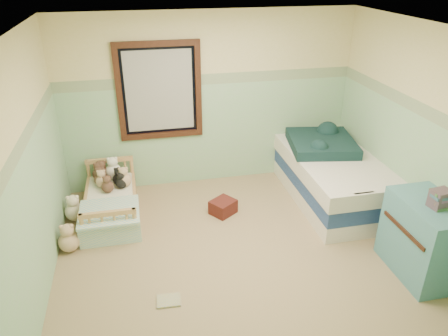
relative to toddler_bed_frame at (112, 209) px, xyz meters
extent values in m
cube|color=#8A7752|center=(1.48, -1.05, -0.10)|extent=(4.20, 3.60, 0.02)
cube|color=white|center=(1.48, -1.05, 2.42)|extent=(4.20, 3.60, 0.02)
cube|color=#CFC781|center=(1.48, 0.75, 1.16)|extent=(4.20, 0.04, 2.50)
cube|color=#CFC781|center=(1.48, -2.85, 1.16)|extent=(4.20, 0.04, 2.50)
cube|color=#CFC781|center=(-0.62, -1.05, 1.16)|extent=(0.04, 3.60, 2.50)
cube|color=#CFC781|center=(3.58, -1.05, 1.16)|extent=(0.04, 3.60, 2.50)
cube|color=#94B59A|center=(1.48, 0.74, 0.66)|extent=(4.20, 0.01, 1.50)
cube|color=#3A6741|center=(1.48, 0.74, 1.49)|extent=(4.20, 0.01, 0.15)
cube|color=black|center=(0.78, 0.71, 1.36)|extent=(1.16, 0.06, 1.36)
cube|color=#B7B7B0|center=(0.78, 0.72, 1.36)|extent=(0.92, 0.01, 1.12)
cube|color=#A87751|center=(0.00, 0.00, 0.00)|extent=(0.67, 1.33, 0.17)
cube|color=white|center=(0.00, 0.00, 0.15)|extent=(0.61, 1.27, 0.12)
cube|color=#70BADC|center=(0.00, -0.41, 0.22)|extent=(0.72, 0.67, 0.03)
sphere|color=brown|center=(-0.15, 0.50, 0.30)|extent=(0.18, 0.18, 0.18)
sphere|color=white|center=(0.05, 0.50, 0.32)|extent=(0.22, 0.22, 0.22)
sphere|color=#D4AC86|center=(-0.10, 0.28, 0.29)|extent=(0.17, 0.17, 0.17)
sphere|color=black|center=(0.13, 0.28, 0.30)|extent=(0.18, 0.18, 0.18)
sphere|color=#F7E9C4|center=(-0.47, -0.01, 0.04)|extent=(0.25, 0.25, 0.25)
sphere|color=#D4AC86|center=(-0.47, -0.68, 0.04)|extent=(0.24, 0.24, 0.24)
cube|color=white|center=(3.03, -0.19, 0.02)|extent=(1.04, 2.07, 0.22)
cube|color=navy|center=(3.03, -0.19, 0.24)|extent=(1.04, 2.07, 0.22)
cube|color=white|center=(3.03, -0.19, 0.46)|extent=(1.08, 2.11, 0.22)
cube|color=#122D31|center=(2.98, 0.11, 0.64)|extent=(1.03, 1.07, 0.14)
cube|color=teal|center=(3.30, -1.87, 0.35)|extent=(0.54, 0.87, 0.87)
cube|color=brown|center=(3.30, -1.94, 0.88)|extent=(0.21, 0.17, 0.19)
cube|color=maroon|center=(1.46, -0.27, 0.01)|extent=(0.41, 0.40, 0.19)
cube|color=gold|center=(0.58, -1.76, -0.07)|extent=(0.25, 0.20, 0.02)
sphere|color=brown|center=(-0.11, 0.52, 0.30)|extent=(0.19, 0.19, 0.19)
sphere|color=#D4AC86|center=(0.19, 0.24, 0.30)|extent=(0.19, 0.19, 0.19)
sphere|color=brown|center=(-0.12, 0.33, 0.30)|extent=(0.18, 0.18, 0.18)
sphere|color=brown|center=(-0.02, 0.12, 0.29)|extent=(0.16, 0.16, 0.16)
sphere|color=black|center=(0.16, 0.20, 0.29)|extent=(0.16, 0.16, 0.16)
camera|label=1|loc=(0.44, -4.99, 3.02)|focal=33.88mm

